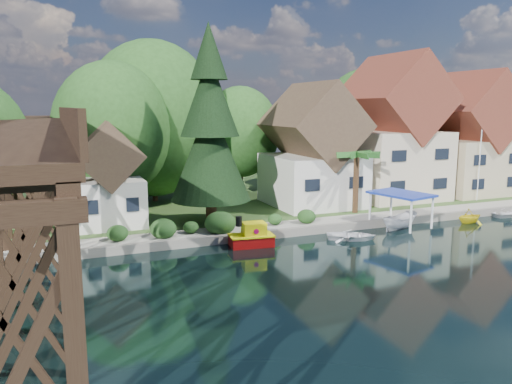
# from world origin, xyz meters

# --- Properties ---
(ground) EXTENTS (140.00, 140.00, 0.00)m
(ground) POSITION_xyz_m (0.00, 0.00, 0.00)
(ground) COLOR black
(ground) RESTS_ON ground
(bank) EXTENTS (140.00, 52.00, 0.50)m
(bank) POSITION_xyz_m (0.00, 34.00, 0.25)
(bank) COLOR #2A471C
(bank) RESTS_ON ground
(seawall) EXTENTS (60.00, 0.40, 0.62)m
(seawall) POSITION_xyz_m (4.00, 8.00, 0.31)
(seawall) COLOR slate
(seawall) RESTS_ON ground
(promenade) EXTENTS (50.00, 2.60, 0.06)m
(promenade) POSITION_xyz_m (6.00, 9.30, 0.53)
(promenade) COLOR gray
(promenade) RESTS_ON bank
(trestle_bridge) EXTENTS (4.12, 44.18, 9.30)m
(trestle_bridge) POSITION_xyz_m (-16.00, 5.17, 5.35)
(trestle_bridge) COLOR black
(trestle_bridge) RESTS_ON ground
(house_left) EXTENTS (7.64, 8.64, 11.02)m
(house_left) POSITION_xyz_m (7.00, 16.00, 5.14)
(house_left) COLOR silver
(house_left) RESTS_ON bank
(house_center) EXTENTS (8.65, 9.18, 13.89)m
(house_center) POSITION_xyz_m (16.00, 16.50, 6.42)
(house_center) COLOR beige
(house_center) RESTS_ON bank
(house_right) EXTENTS (8.15, 8.64, 12.45)m
(house_right) POSITION_xyz_m (25.00, 16.00, 5.78)
(house_right) COLOR tan
(house_right) RESTS_ON bank
(shed) EXTENTS (5.09, 5.40, 7.85)m
(shed) POSITION_xyz_m (-11.00, 14.50, 3.83)
(shed) COLOR silver
(shed) RESTS_ON bank
(bg_trees) EXTENTS (49.90, 13.30, 10.57)m
(bg_trees) POSITION_xyz_m (1.00, 21.25, 7.29)
(bg_trees) COLOR #382314
(bg_trees) RESTS_ON bank
(shrubs) EXTENTS (15.76, 2.47, 1.70)m
(shrubs) POSITION_xyz_m (-4.60, 9.26, 1.23)
(shrubs) COLOR #1B3C15
(shrubs) RESTS_ON bank
(conifer) EXTENTS (6.06, 6.06, 14.92)m
(conifer) POSITION_xyz_m (-3.69, 12.20, 7.68)
(conifer) COLOR #382314
(conifer) RESTS_ON bank
(palm_tree) EXTENTS (4.81, 4.81, 5.46)m
(palm_tree) POSITION_xyz_m (8.71, 11.42, 5.27)
(palm_tree) COLOR #382314
(palm_tree) RESTS_ON bank
(flagpole) EXTENTS (1.13, 0.22, 7.23)m
(flagpole) POSITION_xyz_m (22.77, 11.90, 4.93)
(flagpole) COLOR white
(flagpole) RESTS_ON bank
(tugboat) EXTENTS (3.14, 1.95, 2.16)m
(tugboat) POSITION_xyz_m (-2.50, 6.69, 0.65)
(tugboat) COLOR #AC0B0B
(tugboat) RESTS_ON ground
(boat_white_a) EXTENTS (4.25, 3.83, 0.72)m
(boat_white_a) POSITION_xyz_m (4.71, 5.65, 0.36)
(boat_white_a) COLOR white
(boat_white_a) RESTS_ON ground
(boat_canopy) EXTENTS (4.00, 5.02, 2.86)m
(boat_canopy) POSITION_xyz_m (9.77, 6.81, 1.23)
(boat_canopy) COLOR silver
(boat_canopy) RESTS_ON ground
(boat_yellow) EXTENTS (2.65, 2.34, 1.31)m
(boat_yellow) POSITION_xyz_m (16.44, 6.50, 0.65)
(boat_yellow) COLOR yellow
(boat_yellow) RESTS_ON ground
(boat_white_b) EXTENTS (3.67, 2.88, 0.69)m
(boat_white_b) POSITION_xyz_m (21.56, 7.28, 0.34)
(boat_white_b) COLOR silver
(boat_white_b) RESTS_ON ground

